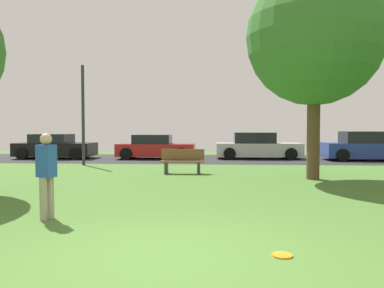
{
  "coord_description": "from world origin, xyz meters",
  "views": [
    {
      "loc": [
        0.64,
        -4.93,
        1.7
      ],
      "look_at": [
        0.0,
        5.17,
        1.27
      ],
      "focal_mm": 36.18,
      "sensor_mm": 36.0,
      "label": 1
    }
  ],
  "objects": [
    {
      "name": "ground_plane",
      "position": [
        0.0,
        0.0,
        0.0
      ],
      "size": [
        44.0,
        44.0,
        0.0
      ],
      "primitive_type": "plane",
      "color": "#47702D"
    },
    {
      "name": "road_strip",
      "position": [
        0.0,
        16.0,
        0.0
      ],
      "size": [
        44.0,
        6.4,
        0.01
      ],
      "primitive_type": "cube",
      "color": "#28282B",
      "rests_on": "ground_plane"
    },
    {
      "name": "oak_tree_left",
      "position": [
        3.81,
        7.98,
        4.62
      ],
      "size": [
        4.43,
        4.43,
        6.85
      ],
      "color": "brown",
      "rests_on": "ground_plane"
    },
    {
      "name": "person_thrower",
      "position": [
        -2.49,
        1.98,
        0.87
      ],
      "size": [
        0.38,
        0.32,
        1.6
      ],
      "rotation": [
        0.0,
        0.0,
        -0.39
      ],
      "color": "gray",
      "rests_on": "ground_plane"
    },
    {
      "name": "frisbee_disc",
      "position": [
        1.51,
        0.17,
        0.01
      ],
      "size": [
        0.27,
        0.27,
        0.03
      ],
      "primitive_type": "cylinder",
      "color": "orange",
      "rests_on": "ground_plane"
    },
    {
      "name": "parked_car_black",
      "position": [
        -8.26,
        15.84,
        0.62
      ],
      "size": [
        4.19,
        2.09,
        1.34
      ],
      "color": "black",
      "rests_on": "ground_plane"
    },
    {
      "name": "parked_car_red",
      "position": [
        -2.69,
        15.94,
        0.61
      ],
      "size": [
        4.17,
        1.96,
        1.31
      ],
      "color": "#B21E1E",
      "rests_on": "ground_plane"
    },
    {
      "name": "parked_car_silver",
      "position": [
        2.88,
        16.37,
        0.65
      ],
      "size": [
        4.57,
        1.99,
        1.43
      ],
      "color": "#B7B7BC",
      "rests_on": "ground_plane"
    },
    {
      "name": "parked_car_blue",
      "position": [
        8.46,
        15.63,
        0.68
      ],
      "size": [
        4.53,
        2.05,
        1.5
      ],
      "color": "#233893",
      "rests_on": "ground_plane"
    },
    {
      "name": "park_bench",
      "position": [
        -0.61,
        9.26,
        0.46
      ],
      "size": [
        1.6,
        0.45,
        0.9
      ],
      "rotation": [
        0.0,
        0.0,
        3.14
      ],
      "color": "brown",
      "rests_on": "ground_plane"
    },
    {
      "name": "street_lamp_post",
      "position": [
        -5.38,
        12.2,
        2.25
      ],
      "size": [
        0.14,
        0.14,
        4.5
      ],
      "primitive_type": "cylinder",
      "color": "#2D2D33",
      "rests_on": "ground_plane"
    }
  ]
}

